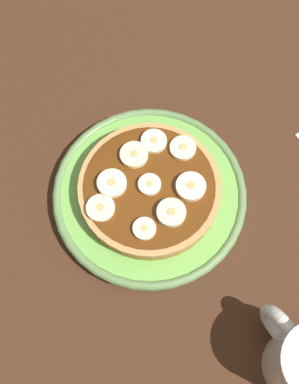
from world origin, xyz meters
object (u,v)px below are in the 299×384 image
plate (150,195)px  banana_slice_2 (134,155)px  banana_slice_7 (154,142)px  banana_slice_3 (169,215)px  banana_slice_1 (191,187)px  banana_slice_6 (144,229)px  banana_slice_4 (112,184)px  banana_slice_5 (183,148)px  banana_slice_8 (101,208)px  banana_slice_0 (151,186)px  pancake_stack (147,189)px

plate → banana_slice_2: size_ratio=6.99×
banana_slice_7 → banana_slice_3: bearing=154.9°
banana_slice_1 → banana_slice_3: bearing=107.5°
banana_slice_6 → banana_slice_4: bearing=-0.4°
plate → banana_slice_3: banana_slice_3 is taller
banana_slice_2 → banana_slice_5: banana_slice_2 is taller
plate → banana_slice_5: (1.59, -6.05, 3.13)cm
banana_slice_8 → banana_slice_0: bearing=-99.8°
banana_slice_2 → banana_slice_7: (0.13, -3.02, -0.04)cm
banana_slice_4 → banana_slice_5: (-1.04, -9.59, -0.12)cm
banana_slice_4 → banana_slice_5: size_ratio=1.09×
banana_slice_7 → banana_slice_6: bearing=139.1°
banana_slice_0 → banana_slice_1: (-2.82, -3.73, 0.10)cm
banana_slice_3 → banana_slice_4: (6.95, 3.20, -0.02)cm
banana_slice_1 → banana_slice_2: 7.87cm
banana_slice_0 → banana_slice_7: same height
banana_slice_2 → banana_slice_1: bearing=-157.0°
banana_slice_6 → banana_slice_7: size_ratio=0.85×
plate → banana_slice_4: banana_slice_4 is taller
banana_slice_1 → banana_slice_5: banana_slice_1 is taller
banana_slice_0 → banana_slice_2: same height
banana_slice_2 → plate: bearing=170.6°
pancake_stack → banana_slice_0: bearing=-142.4°
banana_slice_3 → banana_slice_0: bearing=-5.4°
banana_slice_1 → banana_slice_7: size_ratio=1.13×
plate → banana_slice_3: size_ratio=6.99×
banana_slice_0 → banana_slice_7: 5.85cm
banana_slice_0 → banana_slice_5: (1.79, -6.00, -0.01)cm
banana_slice_0 → banana_slice_1: size_ratio=0.76×
banana_slice_0 → banana_slice_1: banana_slice_1 is taller
banana_slice_1 → banana_slice_7: 7.38cm
plate → banana_slice_5: 6.99cm
banana_slice_1 → banana_slice_5: (4.61, -2.27, -0.11)cm
plate → banana_slice_2: 5.34cm
banana_slice_2 → banana_slice_4: size_ratio=0.98×
banana_slice_5 → banana_slice_3: bearing=132.8°
banana_slice_1 → banana_slice_3: 4.32cm
pancake_stack → plate: bearing=-124.5°
banana_slice_3 → banana_slice_6: bearing=85.7°
banana_slice_1 → banana_slice_8: 10.79cm
plate → pancake_stack: size_ratio=1.36×
pancake_stack → banana_slice_7: (4.20, -3.95, 1.41)cm
pancake_stack → banana_slice_3: (-4.49, 0.11, 1.53)cm
banana_slice_7 → banana_slice_1: bearing=-179.5°
plate → banana_slice_1: (-3.02, -3.78, 3.24)cm
banana_slice_0 → banana_slice_8: 6.42cm
banana_slice_0 → banana_slice_6: 5.32cm
banana_slice_1 → banana_slice_4: (5.65, 7.32, 0.01)cm
pancake_stack → banana_slice_4: 4.39cm
banana_slice_2 → banana_slice_4: banana_slice_4 is taller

